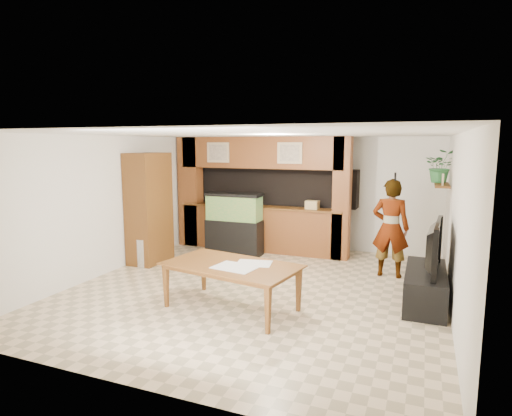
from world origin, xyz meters
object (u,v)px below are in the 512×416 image
at_px(person, 391,228).
at_px(dining_table, 230,287).
at_px(pantry_cabinet, 149,208).
at_px(television, 428,246).
at_px(aquarium, 234,225).

height_order(person, dining_table, person).
xyz_separation_m(pantry_cabinet, person, (4.72, 0.80, -0.22)).
relative_size(pantry_cabinet, television, 1.71).
height_order(pantry_cabinet, dining_table, pantry_cabinet).
height_order(pantry_cabinet, aquarium, pantry_cabinet).
xyz_separation_m(person, dining_table, (-2.05, -2.58, -0.57)).
relative_size(aquarium, person, 0.75).
xyz_separation_m(pantry_cabinet, aquarium, (1.38, 1.20, -0.46)).
bearing_deg(person, television, 118.87).
distance_m(pantry_cabinet, dining_table, 3.30).
xyz_separation_m(aquarium, person, (3.34, -0.40, 0.24)).
xyz_separation_m(pantry_cabinet, dining_table, (2.67, -1.78, -0.79)).
bearing_deg(aquarium, dining_table, -67.07).
relative_size(television, dining_table, 0.67).
bearing_deg(person, dining_table, 53.61).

